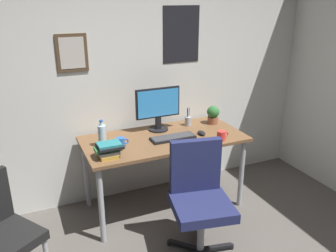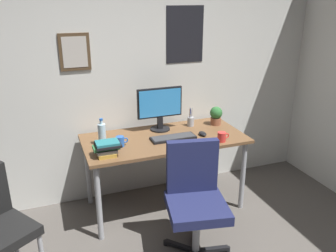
{
  "view_description": "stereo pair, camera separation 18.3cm",
  "coord_description": "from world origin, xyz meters",
  "views": [
    {
      "loc": [
        -0.96,
        -1.16,
        2.02
      ],
      "look_at": [
        0.27,
        1.6,
        0.9
      ],
      "focal_mm": 37.39,
      "sensor_mm": 36.0,
      "label": 1
    },
    {
      "loc": [
        -0.79,
        -1.23,
        2.02
      ],
      "look_at": [
        0.27,
        1.6,
        0.9
      ],
      "focal_mm": 37.39,
      "sensor_mm": 36.0,
      "label": 2
    }
  ],
  "objects": [
    {
      "name": "monitor",
      "position": [
        0.3,
        1.91,
        0.99
      ],
      "size": [
        0.46,
        0.2,
        0.43
      ],
      "color": "black",
      "rests_on": "desk"
    },
    {
      "name": "pen_cup",
      "position": [
        0.63,
        1.9,
        0.81
      ],
      "size": [
        0.07,
        0.07,
        0.2
      ],
      "color": "#9EA0A5",
      "rests_on": "desk"
    },
    {
      "name": "coffee_mug_far",
      "position": [
        -0.18,
        1.64,
        0.8
      ],
      "size": [
        0.11,
        0.07,
        0.09
      ],
      "color": "#2659B2",
      "rests_on": "desk"
    },
    {
      "name": "book_stack_left",
      "position": [
        -0.33,
        1.48,
        0.82
      ],
      "size": [
        0.23,
        0.19,
        0.13
      ],
      "color": "gold",
      "rests_on": "desk"
    },
    {
      "name": "potted_plant",
      "position": [
        0.9,
        1.85,
        0.86
      ],
      "size": [
        0.13,
        0.13,
        0.19
      ],
      "color": "brown",
      "rests_on": "desk"
    },
    {
      "name": "office_chair",
      "position": [
        0.27,
        0.98,
        0.53
      ],
      "size": [
        0.58,
        0.57,
        0.95
      ],
      "color": "#1E234C",
      "rests_on": "ground_plane"
    },
    {
      "name": "coffee_mug_near",
      "position": [
        0.74,
        1.42,
        0.8
      ],
      "size": [
        0.12,
        0.08,
        0.09
      ],
      "color": "red",
      "rests_on": "desk"
    },
    {
      "name": "wall_back",
      "position": [
        -0.0,
        2.15,
        1.3
      ],
      "size": [
        4.4,
        0.1,
        2.6
      ],
      "color": "silver",
      "rests_on": "ground_plane"
    },
    {
      "name": "computer_mouse",
      "position": [
        0.63,
        1.62,
        0.77
      ],
      "size": [
        0.06,
        0.11,
        0.04
      ],
      "color": "black",
      "rests_on": "desk"
    },
    {
      "name": "desk",
      "position": [
        0.27,
        1.7,
        0.67
      ],
      "size": [
        1.54,
        0.74,
        0.75
      ],
      "color": "brown",
      "rests_on": "ground_plane"
    },
    {
      "name": "keyboard",
      "position": [
        0.33,
        1.63,
        0.77
      ],
      "size": [
        0.43,
        0.15,
        0.03
      ],
      "color": "black",
      "rests_on": "desk"
    },
    {
      "name": "water_bottle",
      "position": [
        -0.32,
        1.72,
        0.86
      ],
      "size": [
        0.07,
        0.07,
        0.25
      ],
      "color": "silver",
      "rests_on": "desk"
    }
  ]
}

